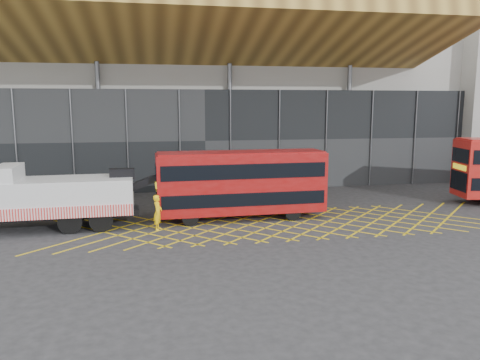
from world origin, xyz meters
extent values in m
plane|color=#28282A|center=(0.00, 0.00, 0.00)|extent=(120.00, 120.00, 0.00)
cube|color=yellow|center=(-4.80, 0.00, 0.01)|extent=(7.16, 7.16, 0.01)
cube|color=yellow|center=(-4.80, 0.00, 0.01)|extent=(7.16, 7.16, 0.01)
cube|color=yellow|center=(-3.20, 0.00, 0.01)|extent=(7.16, 7.16, 0.01)
cube|color=yellow|center=(-3.20, 0.00, 0.01)|extent=(7.16, 7.16, 0.01)
cube|color=yellow|center=(-1.60, 0.00, 0.01)|extent=(7.16, 7.16, 0.01)
cube|color=yellow|center=(-1.60, 0.00, 0.01)|extent=(7.16, 7.16, 0.01)
cube|color=yellow|center=(0.00, 0.00, 0.01)|extent=(7.16, 7.16, 0.01)
cube|color=yellow|center=(0.00, 0.00, 0.01)|extent=(7.16, 7.16, 0.01)
cube|color=yellow|center=(1.60, 0.00, 0.01)|extent=(7.16, 7.16, 0.01)
cube|color=yellow|center=(1.60, 0.00, 0.01)|extent=(7.16, 7.16, 0.01)
cube|color=yellow|center=(3.20, 0.00, 0.01)|extent=(7.16, 7.16, 0.01)
cube|color=yellow|center=(3.20, 0.00, 0.01)|extent=(7.16, 7.16, 0.01)
cube|color=yellow|center=(4.80, 0.00, 0.01)|extent=(7.16, 7.16, 0.01)
cube|color=yellow|center=(4.80, 0.00, 0.01)|extent=(7.16, 7.16, 0.01)
cube|color=yellow|center=(6.40, 0.00, 0.01)|extent=(7.16, 7.16, 0.01)
cube|color=yellow|center=(6.40, 0.00, 0.01)|extent=(7.16, 7.16, 0.01)
cube|color=yellow|center=(8.00, 0.00, 0.01)|extent=(7.16, 7.16, 0.01)
cube|color=yellow|center=(8.00, 0.00, 0.01)|extent=(7.16, 7.16, 0.01)
cube|color=yellow|center=(9.60, 0.00, 0.01)|extent=(7.16, 7.16, 0.01)
cube|color=yellow|center=(9.60, 0.00, 0.01)|extent=(7.16, 7.16, 0.01)
cube|color=yellow|center=(11.20, 0.00, 0.01)|extent=(7.16, 7.16, 0.01)
cube|color=yellow|center=(11.20, 0.00, 0.01)|extent=(7.16, 7.16, 0.01)
cube|color=yellow|center=(12.80, 0.00, 0.01)|extent=(7.16, 7.16, 0.01)
cube|color=yellow|center=(12.80, 0.00, 0.01)|extent=(7.16, 7.16, 0.01)
cube|color=yellow|center=(14.40, 0.00, 0.01)|extent=(7.16, 7.16, 0.01)
cube|color=yellow|center=(14.40, 0.00, 0.01)|extent=(7.16, 7.16, 0.01)
cube|color=yellow|center=(16.00, 0.00, 0.01)|extent=(7.16, 7.16, 0.01)
cube|color=yellow|center=(16.00, 0.00, 0.01)|extent=(7.16, 7.16, 0.01)
cube|color=gray|center=(2.00, 19.00, 9.00)|extent=(55.00, 14.00, 18.00)
cube|color=black|center=(2.00, 11.70, 4.00)|extent=(55.00, 0.80, 8.00)
cube|color=brown|center=(0.00, 8.00, 11.50)|extent=(40.00, 11.93, 4.07)
cylinder|color=#595B60|center=(-6.00, 11.50, 5.00)|extent=(0.36, 0.36, 10.00)
cylinder|color=#595B60|center=(4.00, 11.50, 5.00)|extent=(0.36, 0.36, 10.00)
cylinder|color=#595B60|center=(14.00, 11.50, 5.00)|extent=(0.36, 0.36, 10.00)
cube|color=black|center=(-8.39, 1.21, 0.80)|extent=(10.92, 1.50, 0.40)
cube|color=silver|center=(-6.78, 1.27, 1.89)|extent=(7.20, 3.10, 1.83)
cube|color=red|center=(-6.73, -0.20, 1.20)|extent=(7.11, 0.30, 0.63)
cube|color=silver|center=(-9.76, 1.17, 3.21)|extent=(1.24, 2.79, 0.80)
cube|color=black|center=(-3.80, 1.36, 2.98)|extent=(1.39, 0.62, 0.57)
cube|color=black|center=(-2.66, 1.40, 2.41)|extent=(2.52, 0.48, 1.24)
cylinder|color=black|center=(-4.91, 0.12, 0.63)|extent=(1.27, 0.44, 1.26)
cylinder|color=black|center=(-4.99, 2.53, 0.63)|extent=(1.27, 0.44, 1.26)
cube|color=maroon|center=(3.10, 1.59, 2.24)|extent=(10.08, 2.58, 3.54)
cube|color=black|center=(3.10, 1.59, 1.41)|extent=(9.68, 2.63, 0.77)
cube|color=black|center=(3.10, 1.59, 3.05)|extent=(9.68, 2.63, 0.87)
cube|color=black|center=(-1.93, 1.46, 1.46)|extent=(0.11, 2.05, 1.19)
cube|color=black|center=(-1.93, 1.46, 3.05)|extent=(0.11, 2.05, 0.87)
cube|color=yellow|center=(-1.94, 1.46, 2.32)|extent=(0.10, 1.63, 0.32)
cube|color=maroon|center=(3.10, 1.59, 4.04)|extent=(9.88, 2.39, 0.11)
cylinder|color=black|center=(-0.06, 0.49, 0.47)|extent=(0.95, 0.30, 0.95)
cylinder|color=black|center=(-0.12, 2.52, 0.47)|extent=(0.95, 0.30, 0.95)
cylinder|color=black|center=(6.04, 0.65, 0.47)|extent=(0.95, 0.30, 0.95)
cylinder|color=black|center=(5.99, 2.67, 0.47)|extent=(0.95, 0.30, 0.95)
cube|color=black|center=(18.74, 3.24, 1.62)|extent=(0.43, 2.25, 1.31)
cube|color=black|center=(18.74, 3.24, 3.38)|extent=(0.43, 2.25, 0.96)
cube|color=yellow|center=(18.73, 3.24, 2.58)|extent=(0.35, 1.79, 0.35)
cylinder|color=black|center=(20.94, 4.03, 0.53)|extent=(1.09, 0.47, 1.05)
imported|color=yellow|center=(-1.88, 0.01, 0.97)|extent=(0.62, 0.80, 1.95)
camera|label=1|loc=(-1.93, -25.50, 6.85)|focal=35.00mm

